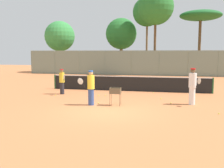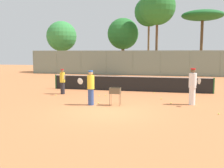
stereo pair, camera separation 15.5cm
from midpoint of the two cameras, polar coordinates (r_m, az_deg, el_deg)
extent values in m
plane|color=#C67242|center=(12.28, -1.22, -6.01)|extent=(80.00, 80.00, 0.00)
cylinder|color=#26592D|center=(20.27, -12.52, 0.49)|extent=(0.10, 0.10, 1.07)
cylinder|color=#26592D|center=(18.67, 20.91, -0.34)|extent=(0.10, 0.10, 1.07)
cube|color=black|center=(18.65, 3.48, 0.01)|extent=(11.31, 0.01, 1.01)
cube|color=white|center=(18.59, 3.50, 1.64)|extent=(11.31, 0.02, 0.06)
cylinder|color=gray|center=(35.81, -17.26, 4.59)|extent=(0.08, 0.08, 2.96)
cylinder|color=gray|center=(34.32, -12.47, 4.65)|extent=(0.08, 0.08, 2.96)
cylinder|color=gray|center=(33.10, -7.28, 4.67)|extent=(0.08, 0.08, 2.96)
cylinder|color=gray|center=(32.17, -1.74, 4.66)|extent=(0.08, 0.08, 2.96)
cylinder|color=gray|center=(31.54, 4.07, 4.60)|extent=(0.08, 0.08, 2.96)
cylinder|color=gray|center=(31.26, 10.04, 4.49)|extent=(0.08, 0.08, 2.96)
cylinder|color=gray|center=(31.31, 16.07, 4.33)|extent=(0.08, 0.08, 2.96)
cylinder|color=gray|center=(31.71, 22.00, 4.13)|extent=(0.08, 0.08, 2.96)
cube|color=gray|center=(31.36, 7.04, 4.56)|extent=(29.50, 0.01, 2.96)
cylinder|color=brown|center=(37.68, 1.88, 5.82)|extent=(0.44, 0.44, 4.04)
sphere|color=#28722D|center=(37.77, 1.90, 10.88)|extent=(4.39, 4.39, 4.39)
cylinder|color=brown|center=(35.33, 7.44, 7.97)|extent=(0.25, 0.25, 6.85)
sphere|color=#28722D|center=(35.71, 7.55, 15.30)|extent=(3.79, 3.79, 3.79)
cylinder|color=brown|center=(37.22, -11.31, 5.41)|extent=(0.47, 0.47, 3.70)
sphere|color=#388E42|center=(37.27, -11.43, 10.16)|extent=(4.12, 4.12, 4.12)
cylinder|color=brown|center=(36.50, 18.36, 7.60)|extent=(0.36, 0.36, 6.80)
ellipsoid|color=#1E6028|center=(36.80, 18.60, 13.95)|extent=(5.35, 5.35, 1.34)
cylinder|color=brown|center=(32.94, 9.18, 8.05)|extent=(0.30, 0.30, 6.89)
sphere|color=#28722D|center=(33.38, 9.34, 16.24)|extent=(4.36, 4.36, 4.36)
cylinder|color=#26262D|center=(17.58, -11.06, -0.91)|extent=(0.28, 0.28, 0.78)
cylinder|color=yellow|center=(17.50, -11.12, 1.41)|extent=(0.34, 0.34, 0.65)
sphere|color=#8C6647|center=(17.47, -11.15, 2.81)|extent=(0.21, 0.21, 0.21)
cylinder|color=red|center=(17.46, -11.16, 3.11)|extent=(0.22, 0.22, 0.05)
cylinder|color=black|center=(17.18, -10.79, 0.77)|extent=(0.11, 0.13, 0.27)
ellipsoid|color=silver|center=(16.99, -10.65, 1.45)|extent=(0.27, 0.33, 0.43)
cylinder|color=#334C8C|center=(13.73, -4.90, -2.83)|extent=(0.30, 0.30, 0.85)
cylinder|color=yellow|center=(13.62, -4.94, 0.41)|extent=(0.37, 0.37, 0.71)
sphere|color=tan|center=(13.57, -4.96, 2.39)|extent=(0.23, 0.23, 0.23)
cylinder|color=#2659B2|center=(13.56, -4.96, 2.80)|extent=(0.24, 0.24, 0.06)
cylinder|color=black|center=(13.69, -6.45, -0.32)|extent=(0.15, 0.05, 0.27)
ellipsoid|color=silver|center=(13.69, -7.22, 0.60)|extent=(0.40, 0.10, 0.43)
cylinder|color=white|center=(14.40, 16.73, -2.53)|extent=(0.32, 0.32, 0.91)
cylinder|color=white|center=(14.29, 16.85, 0.77)|extent=(0.40, 0.40, 0.76)
sphere|color=brown|center=(14.25, 16.92, 2.78)|extent=(0.25, 0.25, 0.25)
cylinder|color=red|center=(14.24, 16.93, 3.20)|extent=(0.26, 0.26, 0.06)
cylinder|color=black|center=(14.00, 17.67, -0.16)|extent=(0.10, 0.14, 0.27)
ellipsoid|color=silver|center=(13.82, 18.14, 0.65)|extent=(0.22, 0.36, 0.43)
cylinder|color=brown|center=(13.48, -0.82, -3.48)|extent=(0.02, 0.02, 0.63)
cylinder|color=brown|center=(13.37, 1.31, -3.56)|extent=(0.02, 0.02, 0.63)
cylinder|color=brown|center=(13.82, -0.49, -3.22)|extent=(0.02, 0.02, 0.63)
cylinder|color=brown|center=(13.72, 1.59, -3.30)|extent=(0.02, 0.02, 0.63)
cube|color=brown|center=(13.54, 0.40, -2.06)|extent=(0.55, 0.40, 0.01)
cube|color=brown|center=(13.33, 0.22, -1.58)|extent=(0.55, 0.01, 0.30)
cube|color=brown|center=(13.71, 0.57, -1.34)|extent=(0.55, 0.01, 0.30)
cube|color=brown|center=(13.58, -0.74, -1.42)|extent=(0.01, 0.40, 0.30)
cube|color=brown|center=(13.47, 1.54, -1.49)|extent=(0.01, 0.40, 0.30)
sphere|color=#D1E54C|center=(13.40, 0.30, -1.76)|extent=(0.07, 0.07, 0.07)
sphere|color=#D1E54C|center=(13.51, 0.22, -1.69)|extent=(0.07, 0.07, 0.07)
sphere|color=#D1E54C|center=(13.58, 0.67, -1.87)|extent=(0.07, 0.07, 0.07)
sphere|color=#D1E54C|center=(13.49, 0.84, -1.93)|extent=(0.07, 0.07, 0.07)
sphere|color=#D1E54C|center=(13.58, 0.38, -1.65)|extent=(0.07, 0.07, 0.07)
sphere|color=#D1E54C|center=(13.59, -0.10, -1.86)|extent=(0.07, 0.07, 0.07)
sphere|color=#D1E54C|center=(13.49, -0.10, -1.93)|extent=(0.07, 0.07, 0.07)
sphere|color=#D1E54C|center=(13.46, -0.36, -1.95)|extent=(0.07, 0.07, 0.07)
sphere|color=#D1E54C|center=(13.64, 1.11, -1.61)|extent=(0.07, 0.07, 0.07)
sphere|color=#D1E54C|center=(13.61, -0.03, -1.62)|extent=(0.07, 0.07, 0.07)
sphere|color=#D1E54C|center=(14.52, 12.43, -4.02)|extent=(0.07, 0.07, 0.07)
sphere|color=#D1E54C|center=(16.53, -3.21, -2.54)|extent=(0.07, 0.07, 0.07)
sphere|color=#D1E54C|center=(16.59, -1.73, -2.49)|extent=(0.07, 0.07, 0.07)
sphere|color=#D1E54C|center=(18.00, 8.77, -1.83)|extent=(0.07, 0.07, 0.07)
sphere|color=#D1E54C|center=(17.10, -12.46, -2.38)|extent=(0.07, 0.07, 0.07)
sphere|color=#D1E54C|center=(12.65, 21.93, -5.98)|extent=(0.07, 0.07, 0.07)
sphere|color=#D1E54C|center=(17.62, 17.59, -2.27)|extent=(0.07, 0.07, 0.07)
sphere|color=#D1E54C|center=(14.18, -3.26, -4.13)|extent=(0.07, 0.07, 0.07)
sphere|color=#D1E54C|center=(15.71, 10.36, -3.14)|extent=(0.07, 0.07, 0.07)
cube|color=white|center=(36.12, 7.19, 3.23)|extent=(4.20, 1.70, 0.90)
cube|color=#33383D|center=(36.10, 6.89, 4.50)|extent=(2.20, 1.50, 0.70)
camera|label=1|loc=(0.08, -90.31, -0.04)|focal=42.00mm
camera|label=2|loc=(0.08, 89.69, 0.04)|focal=42.00mm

